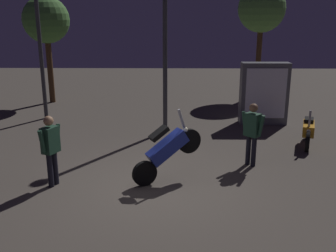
# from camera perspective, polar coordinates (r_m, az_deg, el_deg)

# --- Properties ---
(ground_plane) EXTENTS (40.00, 40.00, 0.00)m
(ground_plane) POSITION_cam_1_polar(r_m,az_deg,el_deg) (8.44, -1.94, -8.95)
(ground_plane) COLOR #4C443D
(motorcycle_blue_foreground) EXTENTS (1.52, 0.85, 1.63)m
(motorcycle_blue_foreground) POSITION_cam_1_polar(r_m,az_deg,el_deg) (8.42, -0.14, -3.55)
(motorcycle_blue_foreground) COLOR black
(motorcycle_blue_foreground) RESTS_ON ground_plane
(motorcycle_orange_parked_left) EXTENTS (0.63, 1.60, 1.11)m
(motorcycle_orange_parked_left) POSITION_cam_1_polar(r_m,az_deg,el_deg) (11.58, 20.21, -0.67)
(motorcycle_orange_parked_left) COLOR black
(motorcycle_orange_parked_left) RESTS_ON ground_plane
(person_rider_beside) EXTENTS (0.37, 0.64, 1.57)m
(person_rider_beside) POSITION_cam_1_polar(r_m,az_deg,el_deg) (8.52, -17.14, -2.75)
(person_rider_beside) COLOR black
(person_rider_beside) RESTS_ON ground_plane
(person_bystander_far) EXTENTS (0.53, 0.53, 1.57)m
(person_bystander_far) POSITION_cam_1_polar(r_m,az_deg,el_deg) (9.49, 12.48, -0.49)
(person_bystander_far) COLOR black
(person_bystander_far) RESTS_ON ground_plane
(streetlamp_near) EXTENTS (0.36, 0.36, 5.32)m
(streetlamp_near) POSITION_cam_1_polar(r_m,az_deg,el_deg) (11.79, -0.45, 14.96)
(streetlamp_near) COLOR #38383D
(streetlamp_near) RESTS_ON ground_plane
(streetlamp_far) EXTENTS (0.36, 0.36, 5.31)m
(streetlamp_far) POSITION_cam_1_polar(r_m,az_deg,el_deg) (14.22, -18.84, 14.29)
(streetlamp_far) COLOR #38383D
(streetlamp_far) RESTS_ON ground_plane
(tree_left_bg) EXTENTS (2.08, 2.08, 4.97)m
(tree_left_bg) POSITION_cam_1_polar(r_m,az_deg,el_deg) (18.05, 13.81, 16.54)
(tree_left_bg) COLOR #4C331E
(tree_left_bg) RESTS_ON ground_plane
(tree_center_bg) EXTENTS (1.91, 1.91, 4.41)m
(tree_center_bg) POSITION_cam_1_polar(r_m,az_deg,el_deg) (17.02, -17.76, 14.71)
(tree_center_bg) COLOR #4C331E
(tree_center_bg) RESTS_ON ground_plane
(kiosk_billboard) EXTENTS (1.60, 0.54, 2.10)m
(kiosk_billboard) POSITION_cam_1_polar(r_m,az_deg,el_deg) (13.44, 14.14, 4.73)
(kiosk_billboard) COLOR #595960
(kiosk_billboard) RESTS_ON ground_plane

